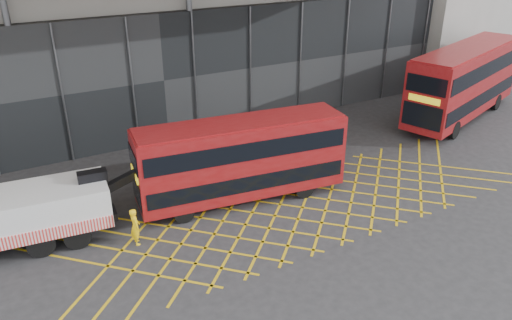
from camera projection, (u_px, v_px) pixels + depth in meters
ground_plane at (214, 234)px, 22.54m from camera, size 120.00×120.00×0.00m
road_markings at (302, 207)px, 24.66m from camera, size 26.36×7.16×0.01m
bus_towed at (241, 157)px, 24.45m from camera, size 10.59×3.71×4.22m
bus_second at (465, 79)px, 34.93m from camera, size 12.91×6.72×5.15m
worker at (135, 226)px, 21.54m from camera, size 0.44×0.64×1.72m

